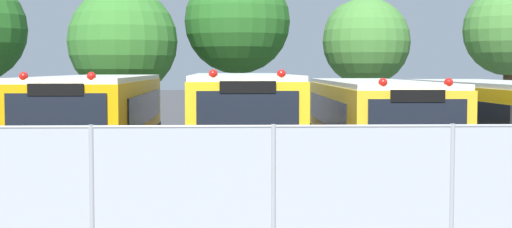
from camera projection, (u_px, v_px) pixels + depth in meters
The scene contains 10 objects.
ground_plane at pixel (237, 174), 19.93m from camera, with size 160.00×160.00×0.00m, color #424244.
school_bus_1 at pixel (98, 120), 19.82m from camera, with size 2.55×10.20×2.73m.
school_bus_2 at pixel (240, 119), 19.79m from camera, with size 2.66×10.13×2.78m.
school_bus_3 at pixel (372, 122), 19.89m from camera, with size 2.64×10.48×2.61m.
school_bus_4 at pixel (501, 123), 19.99m from camera, with size 2.70×11.02×2.58m.
tree_1 at pixel (123, 44), 29.33m from camera, with size 4.27×4.27×5.99m.
tree_2 at pixel (240, 21), 30.93m from camera, with size 4.35×4.35×6.93m.
tree_3 at pixel (363, 40), 31.73m from camera, with size 3.70×3.70×5.79m.
tree_4 at pixel (508, 30), 29.66m from camera, with size 3.61×3.61×6.13m.
chainlink_fence at pixel (273, 195), 10.38m from camera, with size 20.01×0.07×2.03m.
Camera 1 is at (-0.24, -19.80, 2.79)m, focal length 52.75 mm.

